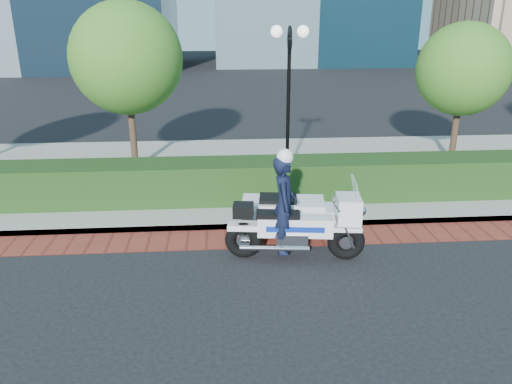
{
  "coord_description": "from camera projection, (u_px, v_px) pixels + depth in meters",
  "views": [
    {
      "loc": [
        -0.93,
        -8.41,
        4.65
      ],
      "look_at": [
        -0.16,
        1.72,
        1.0
      ],
      "focal_mm": 35.0,
      "sensor_mm": 36.0,
      "label": 1
    }
  ],
  "objects": [
    {
      "name": "tree_b",
      "position": [
        127.0,
        58.0,
        14.22
      ],
      "size": [
        3.2,
        3.2,
        4.89
      ],
      "color": "#332319",
      "rests_on": "sidewalk"
    },
    {
      "name": "ground",
      "position": [
        271.0,
        271.0,
        9.53
      ],
      "size": [
        120.0,
        120.0,
        0.0
      ],
      "primitive_type": "plane",
      "color": "black",
      "rests_on": "ground"
    },
    {
      "name": "lamppost",
      "position": [
        289.0,
        80.0,
        13.48
      ],
      "size": [
        1.02,
        0.7,
        4.21
      ],
      "color": "black",
      "rests_on": "sidewalk"
    },
    {
      "name": "hedge_main",
      "position": [
        256.0,
        180.0,
        12.69
      ],
      "size": [
        18.0,
        1.2,
        1.0
      ],
      "primitive_type": "cube",
      "color": "black",
      "rests_on": "sidewalk"
    },
    {
      "name": "brick_strip",
      "position": [
        264.0,
        238.0,
        10.94
      ],
      "size": [
        60.0,
        1.0,
        0.01
      ],
      "primitive_type": "cube",
      "color": "maroon",
      "rests_on": "ground"
    },
    {
      "name": "sidewalk",
      "position": [
        250.0,
        173.0,
        15.14
      ],
      "size": [
        60.0,
        8.0,
        0.15
      ],
      "primitive_type": "cube",
      "color": "gray",
      "rests_on": "ground"
    },
    {
      "name": "police_motorcycle",
      "position": [
        289.0,
        215.0,
        10.17
      ],
      "size": [
        2.8,
        2.12,
        2.26
      ],
      "rotation": [
        0.0,
        0.0,
        -0.12
      ],
      "color": "black",
      "rests_on": "ground"
    },
    {
      "name": "tree_c",
      "position": [
        463.0,
        69.0,
        15.07
      ],
      "size": [
        2.8,
        2.8,
        4.3
      ],
      "color": "#332319",
      "rests_on": "sidewalk"
    }
  ]
}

